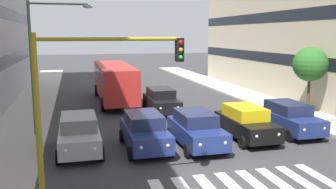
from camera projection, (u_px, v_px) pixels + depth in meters
name	position (u px, v px, depth m)	size (l,w,h in m)	color
ground_plane	(245.00, 186.00, 13.16)	(180.00, 180.00, 0.00)	#38383A
building_left_block_0	(304.00, 1.00, 34.67)	(10.51, 23.27, 17.18)	beige
crosswalk_markings	(245.00, 185.00, 13.16)	(6.75, 2.80, 0.01)	silver
car_0	(289.00, 118.00, 20.00)	(2.02, 4.44, 1.72)	navy
car_1	(246.00, 122.00, 18.91)	(2.02, 4.44, 1.72)	black
car_2	(196.00, 129.00, 17.63)	(2.02, 4.44, 1.72)	navy
car_3	(144.00, 131.00, 17.25)	(2.02, 4.44, 1.72)	navy
car_4	(79.00, 133.00, 16.81)	(2.02, 4.44, 1.72)	#B2B7BC
car_row2_0	(161.00, 100.00, 25.15)	(2.02, 4.44, 1.72)	black
bus_behind_traffic	(114.00, 79.00, 29.26)	(2.78, 10.50, 3.00)	red
traffic_light_gantry	(83.00, 91.00, 11.12)	(4.67, 0.36, 5.50)	#AD991E
street_lamp_right	(43.00, 53.00, 18.90)	(3.35, 0.28, 7.00)	#4C6B56
street_tree_1	(310.00, 64.00, 23.79)	(2.27, 2.27, 4.48)	#513823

